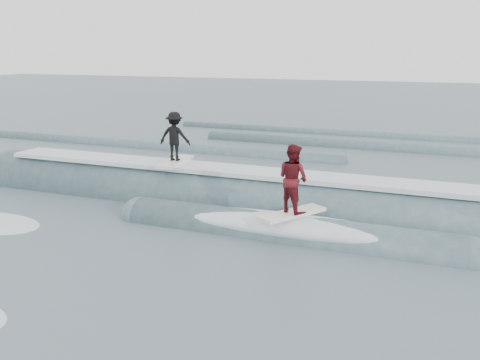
% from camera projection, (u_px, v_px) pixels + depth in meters
% --- Properties ---
extents(ground, '(160.00, 160.00, 0.00)m').
position_uv_depth(ground, '(147.00, 284.00, 11.28)').
color(ground, '#3E505B').
rests_on(ground, ground).
extents(breaking_wave, '(21.56, 3.91, 2.25)m').
position_uv_depth(breaking_wave, '(257.00, 210.00, 16.40)').
color(breaking_wave, '#36525B').
rests_on(breaking_wave, ground).
extents(surfer_black, '(1.10, 2.05, 1.69)m').
position_uv_depth(surfer_black, '(175.00, 139.00, 17.37)').
color(surfer_black, white).
rests_on(surfer_black, ground).
extents(surfer_red, '(1.48, 2.01, 1.90)m').
position_uv_depth(surfer_red, '(293.00, 182.00, 13.79)').
color(surfer_red, white).
rests_on(surfer_red, ground).
extents(whitewater, '(14.29, 6.71, 0.10)m').
position_uv_depth(whitewater, '(30.00, 273.00, 11.87)').
color(whitewater, white).
rests_on(whitewater, ground).
extents(far_swells, '(35.58, 8.65, 0.80)m').
position_uv_depth(far_swells, '(306.00, 146.00, 27.67)').
color(far_swells, '#36525B').
rests_on(far_swells, ground).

